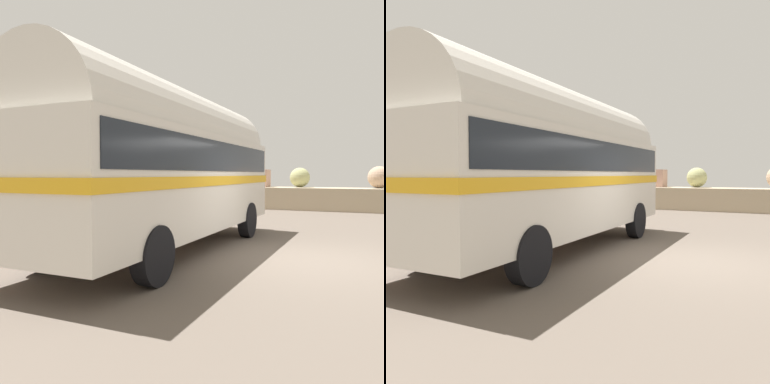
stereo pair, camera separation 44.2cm
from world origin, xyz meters
The scene contains 4 objects.
ground centered at (0.00, 0.00, 0.01)m, with size 32.00×26.00×0.02m.
breakwater centered at (0.09, 11.82, 0.71)m, with size 31.36×2.17×2.36m.
vintage_coach centered at (-3.06, -0.25, 2.05)m, with size 2.53×8.61×3.70m.
second_coach centered at (-8.29, 1.27, 2.05)m, with size 2.81×8.68×3.70m.
Camera 2 is at (1.41, -7.94, 1.77)m, focal length 36.48 mm.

